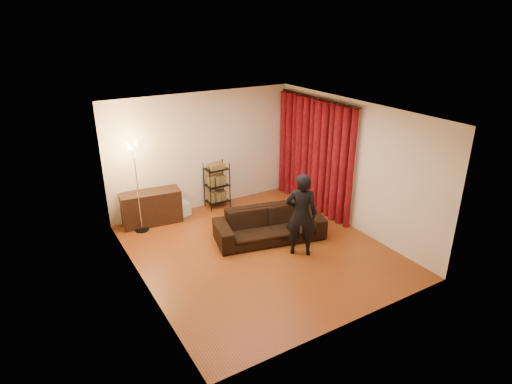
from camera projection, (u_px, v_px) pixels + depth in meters
floor at (259, 250)px, 8.32m from camera, size 5.00×5.00×0.00m
ceiling at (260, 112)px, 7.29m from camera, size 5.00×5.00×0.00m
wall_back at (203, 151)px, 9.79m from camera, size 5.00×0.00×5.00m
wall_front at (355, 244)px, 5.82m from camera, size 5.00×0.00×5.00m
wall_left at (138, 213)px, 6.74m from camera, size 0.00×5.00×5.00m
wall_right at (352, 165)px, 8.87m from camera, size 0.00×5.00×5.00m
curtain_rod at (318, 98)px, 9.24m from camera, size 0.04×2.65×0.04m
curtain at (314, 156)px, 9.73m from camera, size 0.22×2.65×2.55m
sofa at (270, 225)px, 8.63m from camera, size 2.32×1.32×0.64m
person at (301, 215)px, 7.92m from camera, size 0.71×0.67×1.63m
media_cabinet at (151, 208)px, 9.28m from camera, size 1.31×0.63×0.74m
storage_boxes at (182, 209)px, 9.72m from camera, size 0.41×0.35×0.30m
wire_shelf at (217, 185)px, 10.01m from camera, size 0.59×0.50×1.10m
floor_lamp at (137, 187)px, 8.72m from camera, size 0.38×0.38×1.97m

